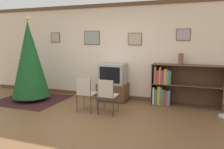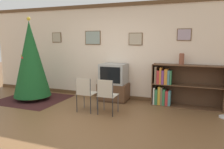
% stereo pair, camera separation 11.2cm
% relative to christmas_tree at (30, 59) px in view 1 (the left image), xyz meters
% --- Properties ---
extents(ground_plane, '(24.00, 24.00, 0.00)m').
position_rel_christmas_tree_xyz_m(ground_plane, '(2.09, -1.24, -1.15)').
color(ground_plane, brown).
extents(wall_back, '(8.65, 0.11, 2.70)m').
position_rel_christmas_tree_xyz_m(wall_back, '(2.09, 1.05, 0.20)').
color(wall_back, beige).
rests_on(wall_back, ground_plane).
extents(area_rug, '(1.80, 1.66, 0.01)m').
position_rel_christmas_tree_xyz_m(area_rug, '(0.00, -0.00, -1.15)').
color(area_rug, '#381919').
rests_on(area_rug, ground_plane).
extents(christmas_tree, '(1.03, 1.03, 2.30)m').
position_rel_christmas_tree_xyz_m(christmas_tree, '(0.00, 0.00, 0.00)').
color(christmas_tree, maroon).
rests_on(christmas_tree, area_rug).
extents(tv_console, '(0.81, 0.55, 0.49)m').
position_rel_christmas_tree_xyz_m(tv_console, '(2.20, 0.71, -0.91)').
color(tv_console, '#412A1A').
rests_on(tv_console, ground_plane).
extents(television, '(0.70, 0.54, 0.55)m').
position_rel_christmas_tree_xyz_m(television, '(2.20, 0.71, -0.39)').
color(television, '#9E9E99').
rests_on(television, tv_console).
extents(folding_chair_left, '(0.40, 0.40, 0.82)m').
position_rel_christmas_tree_xyz_m(folding_chair_left, '(1.93, -0.45, -0.68)').
color(folding_chair_left, '#BCB29E').
rests_on(folding_chair_left, ground_plane).
extents(folding_chair_right, '(0.40, 0.40, 0.82)m').
position_rel_christmas_tree_xyz_m(folding_chair_right, '(2.47, -0.45, -0.68)').
color(folding_chair_right, '#BCB29E').
rests_on(folding_chair_right, ground_plane).
extents(bookshelf, '(1.71, 0.36, 1.07)m').
position_rel_christmas_tree_xyz_m(bookshelf, '(3.82, 0.82, -0.64)').
color(bookshelf, brown).
rests_on(bookshelf, ground_plane).
extents(vase, '(0.13, 0.13, 0.29)m').
position_rel_christmas_tree_xyz_m(vase, '(3.98, 0.84, 0.07)').
color(vase, brown).
rests_on(vase, bookshelf).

